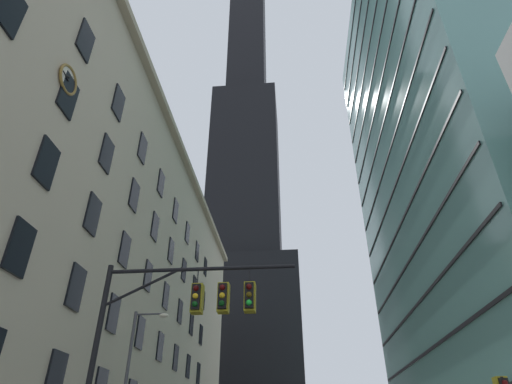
{
  "coord_description": "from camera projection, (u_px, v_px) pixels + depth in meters",
  "views": [
    {
      "loc": [
        0.02,
        -11.74,
        1.33
      ],
      "look_at": [
        -2.95,
        21.24,
        21.43
      ],
      "focal_mm": 29.33,
      "sensor_mm": 36.0,
      "label": 1
    }
  ],
  "objects": [
    {
      "name": "traffic_signal_mast",
      "position": [
        186.0,
        315.0,
        14.49
      ],
      "size": [
        7.04,
        0.63,
        6.94
      ],
      "color": "black",
      "rests_on": "sidewalk_left"
    },
    {
      "name": "glass_office_midrise",
      "position": [
        475.0,
        141.0,
        45.25
      ],
      "size": [
        19.08,
        37.04,
        59.02
      ],
      "color": "slate",
      "rests_on": "ground"
    },
    {
      "name": "dark_skyscraper",
      "position": [
        245.0,
        214.0,
        108.55
      ],
      "size": [
        25.82,
        25.82,
        184.24
      ],
      "color": "black",
      "rests_on": "ground"
    },
    {
      "name": "street_lamppost",
      "position": [
        132.0,
        371.0,
        22.34
      ],
      "size": [
        2.04,
        0.32,
        7.75
      ],
      "color": "#47474C",
      "rests_on": "sidewalk_left"
    },
    {
      "name": "station_building",
      "position": [
        99.0,
        280.0,
        37.47
      ],
      "size": [
        13.23,
        57.97,
        28.11
      ],
      "color": "#BCAF93",
      "rests_on": "ground"
    }
  ]
}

